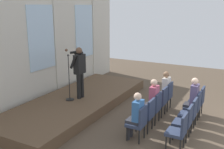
% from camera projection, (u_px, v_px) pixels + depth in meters
% --- Properties ---
extents(rear_partition, '(10.06, 0.14, 4.17)m').
position_uv_depth(rear_partition, '(41.00, 44.00, 9.44)').
color(rear_partition, beige).
rests_on(rear_partition, ground).
extents(stage_platform, '(6.35, 2.39, 0.33)m').
position_uv_depth(stage_platform, '(77.00, 102.00, 9.22)').
color(stage_platform, brown).
rests_on(stage_platform, ground).
extents(speaker, '(0.51, 0.69, 1.75)m').
position_uv_depth(speaker, '(79.00, 69.00, 8.94)').
color(speaker, black).
rests_on(speaker, stage_platform).
extents(mic_stand, '(0.28, 0.28, 1.55)m').
position_uv_depth(mic_stand, '(70.00, 90.00, 8.89)').
color(mic_stand, black).
rests_on(mic_stand, stage_platform).
extents(chair_r0_c0, '(0.46, 0.44, 0.94)m').
position_uv_depth(chair_r0_c0, '(139.00, 121.00, 6.82)').
color(chair_r0_c0, black).
rests_on(chair_r0_c0, ground).
extents(audience_r0_c0, '(0.36, 0.39, 1.29)m').
position_uv_depth(audience_r0_c0, '(136.00, 114.00, 6.81)').
color(audience_r0_c0, '#2D2D33').
rests_on(audience_r0_c0, ground).
extents(chair_r0_c1, '(0.46, 0.44, 0.94)m').
position_uv_depth(chair_r0_c1, '(147.00, 113.00, 7.34)').
color(chair_r0_c1, black).
rests_on(chair_r0_c1, ground).
extents(chair_r0_c2, '(0.46, 0.44, 0.94)m').
position_uv_depth(chair_r0_c2, '(155.00, 106.00, 7.86)').
color(chair_r0_c2, black).
rests_on(chair_r0_c2, ground).
extents(audience_r0_c2, '(0.36, 0.39, 1.35)m').
position_uv_depth(audience_r0_c2, '(152.00, 99.00, 7.84)').
color(audience_r0_c2, '#2D2D33').
rests_on(audience_r0_c2, ground).
extents(chair_r0_c3, '(0.46, 0.44, 0.94)m').
position_uv_depth(chair_r0_c3, '(161.00, 100.00, 8.38)').
color(chair_r0_c3, black).
rests_on(chair_r0_c3, ground).
extents(chair_r0_c4, '(0.46, 0.44, 0.94)m').
position_uv_depth(chair_r0_c4, '(167.00, 94.00, 8.90)').
color(chair_r0_c4, black).
rests_on(chair_r0_c4, ground).
extents(audience_r0_c4, '(0.36, 0.39, 1.31)m').
position_uv_depth(audience_r0_c4, '(165.00, 88.00, 8.89)').
color(audience_r0_c4, '#2D2D33').
rests_on(audience_r0_c4, ground).
extents(chair_r1_c0, '(0.46, 0.44, 0.94)m').
position_uv_depth(chair_r1_c0, '(179.00, 130.00, 6.35)').
color(chair_r1_c0, black).
rests_on(chair_r1_c0, ground).
extents(chair_r1_c1, '(0.46, 0.44, 0.94)m').
position_uv_depth(chair_r1_c1, '(185.00, 120.00, 6.87)').
color(chair_r1_c1, black).
rests_on(chair_r1_c1, ground).
extents(chair_r1_c2, '(0.46, 0.44, 0.94)m').
position_uv_depth(chair_r1_c2, '(190.00, 112.00, 7.39)').
color(chair_r1_c2, black).
rests_on(chair_r1_c2, ground).
extents(chair_r1_c3, '(0.46, 0.44, 0.94)m').
position_uv_depth(chair_r1_c3, '(195.00, 105.00, 7.91)').
color(chair_r1_c3, black).
rests_on(chair_r1_c3, ground).
extents(audience_r1_c3, '(0.36, 0.39, 1.38)m').
position_uv_depth(audience_r1_c3, '(193.00, 98.00, 7.89)').
color(audience_r1_c3, '#2D2D33').
rests_on(audience_r1_c3, ground).
extents(chair_r1_c4, '(0.46, 0.44, 0.94)m').
position_uv_depth(chair_r1_c4, '(199.00, 99.00, 8.43)').
color(chair_r1_c4, black).
rests_on(chair_r1_c4, ground).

